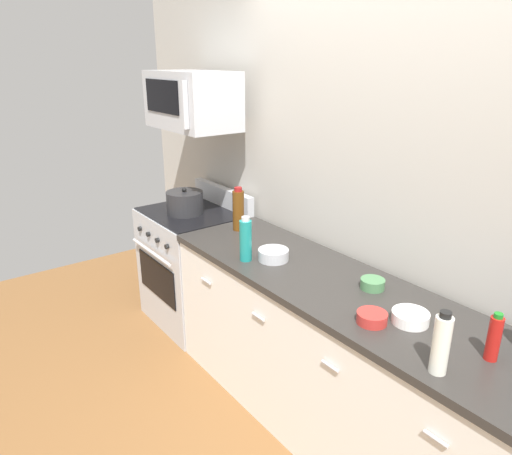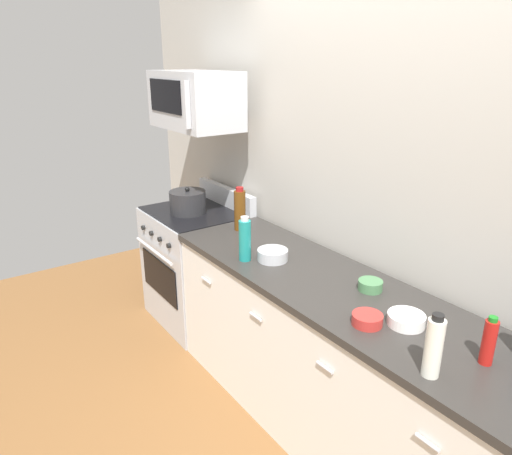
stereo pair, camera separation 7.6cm
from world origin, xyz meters
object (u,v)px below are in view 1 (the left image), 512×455
object	(u,v)px
range_oven	(194,266)
bowl_white_ceramic	(410,317)
bowl_steel_prep	(273,254)
stockpot	(185,202)
bottle_vinegar_white	(441,344)
microwave	(192,100)
bowl_green_glaze	(372,284)
bottle_wine_amber	(238,210)
bowl_red_small	(372,317)
bottle_sparkling_teal	(246,240)
bottle_hot_sauce_red	(494,338)

from	to	relation	value
range_oven	bowl_white_ceramic	size ratio (longest dim) A/B	6.46
bowl_steel_prep	stockpot	xyz separation A→B (m)	(-1.08, 0.01, 0.05)
bottle_vinegar_white	bowl_white_ceramic	size ratio (longest dim) A/B	1.55
microwave	bowl_green_glaze	world-z (taller)	microwave
bottle_vinegar_white	bottle_wine_amber	world-z (taller)	bottle_wine_amber
microwave	bowl_red_small	distance (m)	2.06
bowl_green_glaze	bowl_steel_prep	distance (m)	0.61
bottle_wine_amber	bowl_steel_prep	distance (m)	0.57
bottle_vinegar_white	bowl_steel_prep	size ratio (longest dim) A/B	1.43
bowl_steel_prep	bottle_sparkling_teal	bearing A→B (deg)	-126.01
bowl_red_small	bowl_steel_prep	size ratio (longest dim) A/B	0.76
bottle_wine_amber	bowl_green_glaze	distance (m)	1.14
microwave	bowl_green_glaze	size ratio (longest dim) A/B	5.99
bowl_white_ceramic	bottle_sparkling_teal	bearing A→B (deg)	-169.64
microwave	bowl_white_ceramic	xyz separation A→B (m)	(1.99, -0.06, -0.80)
bottle_wine_amber	bowl_white_ceramic	world-z (taller)	bottle_wine_amber
microwave	bottle_hot_sauce_red	world-z (taller)	microwave
bowl_green_glaze	bowl_steel_prep	bearing A→B (deg)	-163.15
bottle_hot_sauce_red	bowl_steel_prep	size ratio (longest dim) A/B	1.13
bottle_vinegar_white	bowl_white_ceramic	world-z (taller)	bottle_vinegar_white
microwave	range_oven	bearing A→B (deg)	-90.29
microwave	bowl_green_glaze	xyz separation A→B (m)	(1.67, 0.07, -0.80)
bowl_red_small	stockpot	bearing A→B (deg)	176.99
range_oven	bottle_sparkling_teal	world-z (taller)	bottle_sparkling_teal
bottle_sparkling_teal	bottle_vinegar_white	xyz separation A→B (m)	(1.28, -0.03, -0.00)
bottle_vinegar_white	stockpot	xyz separation A→B (m)	(-2.27, 0.18, -0.04)
bottle_wine_amber	bowl_red_small	world-z (taller)	bottle_wine_amber
range_oven	bottle_hot_sauce_red	size ratio (longest dim) A/B	5.25
bottle_sparkling_teal	microwave	bearing A→B (deg)	166.20
range_oven	stockpot	distance (m)	0.54
bottle_hot_sauce_red	bottle_sparkling_teal	size ratio (longest dim) A/B	0.76
bowl_green_glaze	stockpot	bearing A→B (deg)	-174.39
bottle_vinegar_white	stockpot	world-z (taller)	bottle_vinegar_white
bowl_red_small	bowl_steel_prep	bearing A→B (deg)	173.95
range_oven	bottle_vinegar_white	distance (m)	2.35
bottle_hot_sauce_red	bottle_sparkling_teal	world-z (taller)	bottle_sparkling_teal
bottle_sparkling_teal	bowl_green_glaze	distance (m)	0.76
range_oven	bottle_sparkling_teal	size ratio (longest dim) A/B	4.01
bottle_sparkling_teal	bowl_white_ceramic	xyz separation A→B (m)	(1.00, 0.18, -0.10)
bottle_vinegar_white	bowl_red_small	bearing A→B (deg)	168.53
microwave	stockpot	distance (m)	0.75
bottle_sparkling_teal	bottle_wine_amber	size ratio (longest dim) A/B	0.89
stockpot	bowl_white_ceramic	bearing A→B (deg)	1.12
range_oven	bowl_steel_prep	world-z (taller)	range_oven
bottle_vinegar_white	bowl_white_ceramic	distance (m)	0.36
bottle_hot_sauce_red	bowl_steel_prep	world-z (taller)	bottle_hot_sauce_red
microwave	bowl_green_glaze	distance (m)	1.85
bottle_wine_amber	bowl_green_glaze	bearing A→B (deg)	2.34
bottle_wine_amber	bowl_red_small	distance (m)	1.37
bowl_red_small	stockpot	size ratio (longest dim) A/B	0.50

